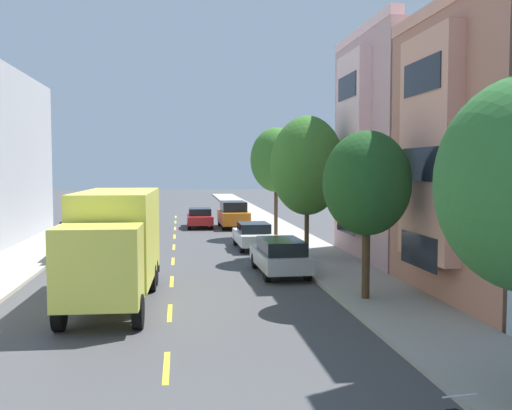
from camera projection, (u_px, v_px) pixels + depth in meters
ground_plane at (174, 240)px, 36.03m from camera, size 160.00×160.00×0.00m
sidewalk_left at (46, 246)px, 33.13m from camera, size 3.20×120.00×0.14m
sidewalk_right at (296, 241)px, 34.96m from camera, size 3.20×120.00×0.14m
lane_centerline_dashes at (173, 253)px, 30.58m from camera, size 0.14×47.20×0.01m
townhouse_third_rose at (494, 150)px, 28.88m from camera, size 14.49×8.44×10.94m
street_tree_second at (367, 183)px, 19.39m from camera, size 2.89×2.89×5.52m
street_tree_third at (307, 166)px, 28.41m from camera, size 3.52×3.52×6.76m
street_tree_farthest at (276, 160)px, 37.44m from camera, size 3.25×3.25×6.79m
delivery_box_truck at (115, 241)px, 19.64m from camera, size 2.63×8.26×3.64m
parked_suv_orange at (233, 214)px, 43.36m from camera, size 2.04×4.84×1.93m
parked_sedan_white at (253, 235)px, 32.33m from camera, size 1.88×4.53×1.43m
parked_hatchback_champagne at (110, 220)px, 41.43m from camera, size 1.83×4.04×1.50m
parked_sedan_black at (100, 229)px, 35.41m from camera, size 1.88×4.53×1.43m
parked_wagon_silver at (280, 255)px, 24.61m from camera, size 1.95×4.75×1.50m
parked_suv_forest at (83, 239)px, 28.79m from camera, size 2.07×4.85×1.93m
moving_red_sedan at (200, 217)px, 43.63m from camera, size 1.80×4.50×1.43m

